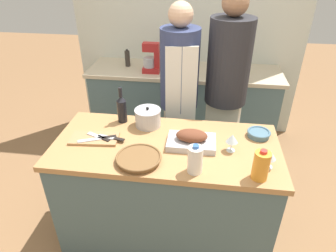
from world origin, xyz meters
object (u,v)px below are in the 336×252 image
stock_pot (148,118)px  knife_bread (112,138)px  stand_mixer (151,60)px  condiment_bottle_extra (234,67)px  cutting_board (94,138)px  wine_bottle_green (122,108)px  person_cook_guest (226,87)px  condiment_bottle_tall (191,64)px  wicker_basket (139,158)px  wine_glass_left (270,155)px  knife_chef (99,139)px  condiment_bottle_short (127,58)px  juice_jug (261,165)px  person_cook_aproned (179,93)px  roasting_pan (192,140)px  knife_paring (99,137)px  mixing_bowl (259,133)px  milk_jug (195,160)px  wine_glass_right (232,139)px

stock_pot → knife_bread: 0.32m
stand_mixer → condiment_bottle_extra: stand_mixer is taller
cutting_board → wine_bottle_green: 0.32m
person_cook_guest → condiment_bottle_tall: bearing=130.3°
wicker_basket → condiment_bottle_tall: condiment_bottle_tall is taller
stock_pot → person_cook_guest: person_cook_guest is taller
stock_pot → wine_glass_left: size_ratio=1.60×
cutting_board → stock_pot: (0.34, 0.24, 0.06)m
knife_bread → wicker_basket: bearing=-41.3°
knife_chef → condiment_bottle_short: (-0.17, 1.50, 0.07)m
juice_jug → stand_mixer: 1.85m
person_cook_aproned → juice_jug: bearing=-70.6°
roasting_pan → condiment_bottle_extra: size_ratio=2.07×
wine_bottle_green → knife_paring: (-0.09, -0.27, -0.09)m
knife_chef → condiment_bottle_short: condiment_bottle_short is taller
stock_pot → condiment_bottle_short: condiment_bottle_short is taller
mixing_bowl → milk_jug: (-0.43, -0.45, 0.06)m
knife_bread → stand_mixer: size_ratio=0.64×
knife_bread → condiment_bottle_tall: condiment_bottle_tall is taller
cutting_board → wine_glass_left: wine_glass_left is taller
wine_bottle_green → mixing_bowl: bearing=-4.4°
milk_jug → stand_mixer: size_ratio=0.61×
cutting_board → roasting_pan: bearing=2.1°
juice_jug → condiment_bottle_short: (-1.23, 1.74, -0.00)m
wine_glass_right → mixing_bowl: bearing=44.9°
mixing_bowl → knife_bread: size_ratio=0.82×
mixing_bowl → stand_mixer: 1.51m
cutting_board → knife_paring: 0.04m
roasting_pan → condiment_bottle_tall: condiment_bottle_tall is taller
stock_pot → knife_chef: bearing=-139.2°
knife_chef → stand_mixer: size_ratio=0.81×
wine_glass_right → knife_chef: size_ratio=0.50×
stand_mixer → condiment_bottle_short: size_ratio=1.64×
wicker_basket → wine_glass_right: bearing=18.5°
knife_bread → knife_paring: bearing=-178.2°
stand_mixer → person_cook_aproned: size_ratio=0.19×
wicker_basket → knife_bread: size_ratio=1.45×
mixing_bowl → juice_jug: bearing=-96.4°
milk_jug → condiment_bottle_extra: bearing=79.4°
person_cook_guest → wine_glass_left: bearing=-63.0°
wine_bottle_green → condiment_bottle_tall: bearing=69.5°
milk_jug → condiment_bottle_tall: milk_jug is taller
person_cook_aproned → condiment_bottle_tall: bearing=75.1°
wine_glass_left → condiment_bottle_tall: (-0.59, 1.61, -0.02)m
stand_mixer → wine_glass_left: bearing=-56.1°
mixing_bowl → wine_glass_right: wine_glass_right is taller
cutting_board → knife_bread: 0.13m
milk_jug → wine_glass_left: (0.45, 0.10, 0.00)m
wine_glass_left → condiment_bottle_short: bearing=128.6°
mixing_bowl → milk_jug: size_ratio=0.86×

